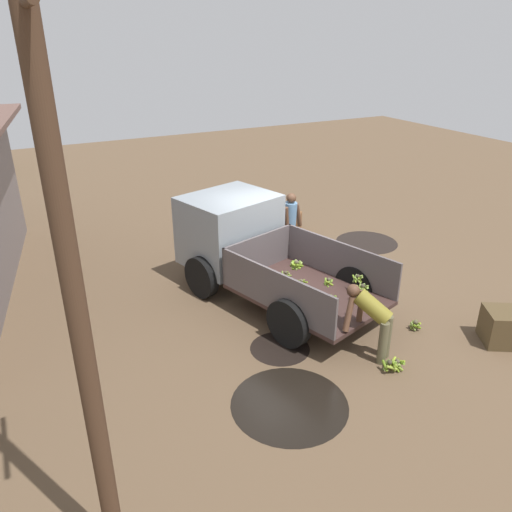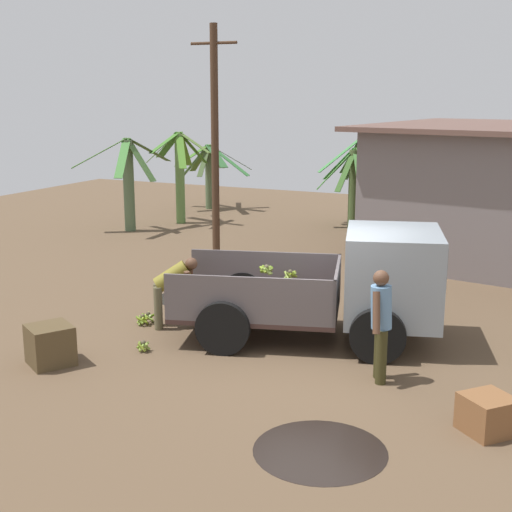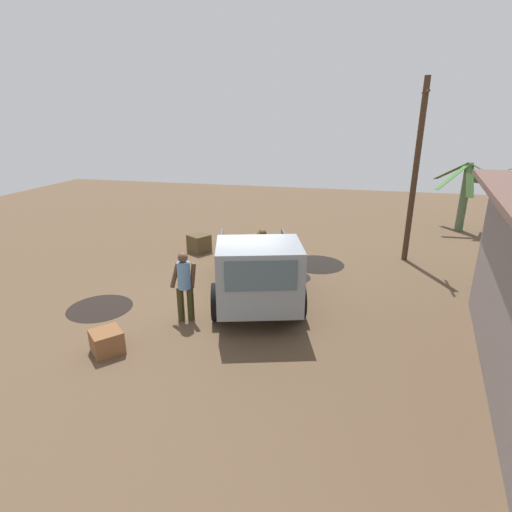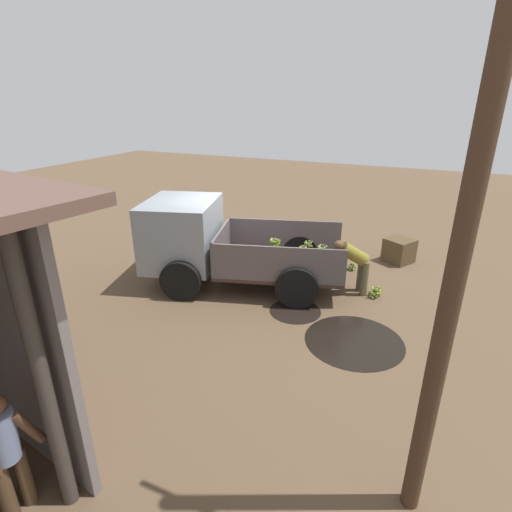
{
  "view_description": "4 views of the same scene",
  "coord_description": "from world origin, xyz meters",
  "px_view_note": "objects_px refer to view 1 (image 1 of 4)",
  "views": [
    {
      "loc": [
        -8.21,
        5.07,
        5.12
      ],
      "look_at": [
        -0.49,
        1.06,
        1.19
      ],
      "focal_mm": 35.0,
      "sensor_mm": 36.0,
      "label": 1
    },
    {
      "loc": [
        3.85,
        -10.51,
        4.17
      ],
      "look_at": [
        -0.91,
        -0.32,
        1.58
      ],
      "focal_mm": 50.0,
      "sensor_mm": 36.0,
      "label": 2
    },
    {
      "loc": [
        9.22,
        2.79,
        4.59
      ],
      "look_at": [
        -0.19,
        0.55,
        1.21
      ],
      "focal_mm": 28.0,
      "sensor_mm": 36.0,
      "label": 3
    },
    {
      "loc": [
        -4.06,
        8.19,
        4.13
      ],
      "look_at": [
        -0.96,
        1.23,
        1.05
      ],
      "focal_mm": 28.0,
      "sensor_mm": 36.0,
      "label": 4
    }
  ],
  "objects_px": {
    "cargo_truck": "(243,241)",
    "banana_bunch_on_ground_1": "(415,325)",
    "banana_bunch_on_ground_2": "(390,365)",
    "utility_pole": "(78,318)",
    "banana_bunch_on_ground_0": "(397,364)",
    "wooden_crate_1": "(290,222)",
    "person_worker_loading": "(373,317)",
    "wooden_crate_0": "(503,327)",
    "person_foreground_visitor": "(290,223)"
  },
  "relations": [
    {
      "from": "banana_bunch_on_ground_2",
      "to": "cargo_truck",
      "type": "bearing_deg",
      "value": 11.13
    },
    {
      "from": "banana_bunch_on_ground_2",
      "to": "wooden_crate_1",
      "type": "bearing_deg",
      "value": -16.47
    },
    {
      "from": "cargo_truck",
      "to": "person_worker_loading",
      "type": "relative_size",
      "value": 3.76
    },
    {
      "from": "person_foreground_visitor",
      "to": "banana_bunch_on_ground_1",
      "type": "xyz_separation_m",
      "value": [
        -3.83,
        -0.46,
        -0.83
      ]
    },
    {
      "from": "banana_bunch_on_ground_1",
      "to": "banana_bunch_on_ground_2",
      "type": "relative_size",
      "value": 0.82
    },
    {
      "from": "banana_bunch_on_ground_1",
      "to": "banana_bunch_on_ground_0",
      "type": "bearing_deg",
      "value": 124.23
    },
    {
      "from": "cargo_truck",
      "to": "banana_bunch_on_ground_0",
      "type": "distance_m",
      "value": 4.11
    },
    {
      "from": "utility_pole",
      "to": "cargo_truck",
      "type": "bearing_deg",
      "value": -38.48
    },
    {
      "from": "banana_bunch_on_ground_2",
      "to": "utility_pole",
      "type": "bearing_deg",
      "value": 103.02
    },
    {
      "from": "wooden_crate_1",
      "to": "person_worker_loading",
      "type": "bearing_deg",
      "value": 162.07
    },
    {
      "from": "cargo_truck",
      "to": "person_worker_loading",
      "type": "height_order",
      "value": "cargo_truck"
    },
    {
      "from": "person_worker_loading",
      "to": "wooden_crate_1",
      "type": "bearing_deg",
      "value": -51.38
    },
    {
      "from": "person_worker_loading",
      "to": "banana_bunch_on_ground_2",
      "type": "bearing_deg",
      "value": 147.76
    },
    {
      "from": "cargo_truck",
      "to": "wooden_crate_1",
      "type": "distance_m",
      "value": 3.63
    },
    {
      "from": "utility_pole",
      "to": "banana_bunch_on_ground_2",
      "type": "relative_size",
      "value": 20.95
    },
    {
      "from": "banana_bunch_on_ground_1",
      "to": "wooden_crate_1",
      "type": "distance_m",
      "value": 5.54
    },
    {
      "from": "person_foreground_visitor",
      "to": "wooden_crate_0",
      "type": "bearing_deg",
      "value": -5.03
    },
    {
      "from": "banana_bunch_on_ground_0",
      "to": "wooden_crate_0",
      "type": "xyz_separation_m",
      "value": [
        -0.23,
        -2.21,
        0.2
      ]
    },
    {
      "from": "banana_bunch_on_ground_0",
      "to": "banana_bunch_on_ground_2",
      "type": "bearing_deg",
      "value": 79.81
    },
    {
      "from": "cargo_truck",
      "to": "person_foreground_visitor",
      "type": "bearing_deg",
      "value": -82.4
    },
    {
      "from": "wooden_crate_1",
      "to": "utility_pole",
      "type": "bearing_deg",
      "value": 138.24
    },
    {
      "from": "banana_bunch_on_ground_2",
      "to": "person_worker_loading",
      "type": "bearing_deg",
      "value": 1.22
    },
    {
      "from": "utility_pole",
      "to": "person_foreground_visitor",
      "type": "height_order",
      "value": "utility_pole"
    },
    {
      "from": "utility_pole",
      "to": "banana_bunch_on_ground_0",
      "type": "xyz_separation_m",
      "value": [
        1.07,
        -4.85,
        -2.82
      ]
    },
    {
      "from": "utility_pole",
      "to": "banana_bunch_on_ground_2",
      "type": "bearing_deg",
      "value": -76.98
    },
    {
      "from": "utility_pole",
      "to": "banana_bunch_on_ground_1",
      "type": "height_order",
      "value": "utility_pole"
    },
    {
      "from": "banana_bunch_on_ground_0",
      "to": "wooden_crate_1",
      "type": "bearing_deg",
      "value": -15.25
    },
    {
      "from": "person_foreground_visitor",
      "to": "wooden_crate_0",
      "type": "relative_size",
      "value": 2.62
    },
    {
      "from": "banana_bunch_on_ground_1",
      "to": "wooden_crate_1",
      "type": "height_order",
      "value": "wooden_crate_1"
    },
    {
      "from": "banana_bunch_on_ground_0",
      "to": "wooden_crate_1",
      "type": "xyz_separation_m",
      "value": [
        6.29,
        -1.71,
        0.12
      ]
    },
    {
      "from": "cargo_truck",
      "to": "utility_pole",
      "type": "height_order",
      "value": "utility_pole"
    },
    {
      "from": "utility_pole",
      "to": "banana_bunch_on_ground_0",
      "type": "relative_size",
      "value": 22.11
    },
    {
      "from": "cargo_truck",
      "to": "banana_bunch_on_ground_2",
      "type": "distance_m",
      "value": 4.06
    },
    {
      "from": "banana_bunch_on_ground_2",
      "to": "wooden_crate_0",
      "type": "distance_m",
      "value": 2.37
    },
    {
      "from": "utility_pole",
      "to": "banana_bunch_on_ground_0",
      "type": "bearing_deg",
      "value": -77.61
    },
    {
      "from": "banana_bunch_on_ground_0",
      "to": "wooden_crate_1",
      "type": "relative_size",
      "value": 0.45
    },
    {
      "from": "banana_bunch_on_ground_2",
      "to": "banana_bunch_on_ground_1",
      "type": "bearing_deg",
      "value": -59.53
    },
    {
      "from": "banana_bunch_on_ground_0",
      "to": "banana_bunch_on_ground_1",
      "type": "height_order",
      "value": "banana_bunch_on_ground_0"
    },
    {
      "from": "person_worker_loading",
      "to": "wooden_crate_1",
      "type": "relative_size",
      "value": 2.21
    },
    {
      "from": "wooden_crate_0",
      "to": "person_worker_loading",
      "type": "bearing_deg",
      "value": 72.08
    },
    {
      "from": "utility_pole",
      "to": "person_foreground_visitor",
      "type": "relative_size",
      "value": 3.41
    },
    {
      "from": "person_foreground_visitor",
      "to": "wooden_crate_0",
      "type": "xyz_separation_m",
      "value": [
        -4.84,
        -1.53,
        -0.62
      ]
    },
    {
      "from": "person_worker_loading",
      "to": "banana_bunch_on_ground_2",
      "type": "distance_m",
      "value": 0.82
    },
    {
      "from": "person_worker_loading",
      "to": "wooden_crate_0",
      "type": "height_order",
      "value": "person_worker_loading"
    },
    {
      "from": "person_worker_loading",
      "to": "wooden_crate_1",
      "type": "distance_m",
      "value": 6.08
    },
    {
      "from": "cargo_truck",
      "to": "banana_bunch_on_ground_1",
      "type": "distance_m",
      "value": 3.85
    },
    {
      "from": "banana_bunch_on_ground_2",
      "to": "wooden_crate_1",
      "type": "xyz_separation_m",
      "value": [
        6.27,
        -1.85,
        0.11
      ]
    },
    {
      "from": "utility_pole",
      "to": "banana_bunch_on_ground_0",
      "type": "distance_m",
      "value": 5.72
    },
    {
      "from": "cargo_truck",
      "to": "banana_bunch_on_ground_1",
      "type": "xyz_separation_m",
      "value": [
        -3.13,
        -2.05,
        -0.93
      ]
    },
    {
      "from": "wooden_crate_1",
      "to": "banana_bunch_on_ground_1",
      "type": "bearing_deg",
      "value": 174.09
    }
  ]
}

